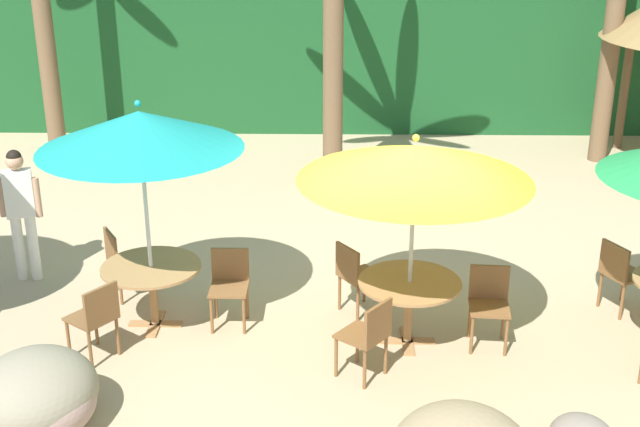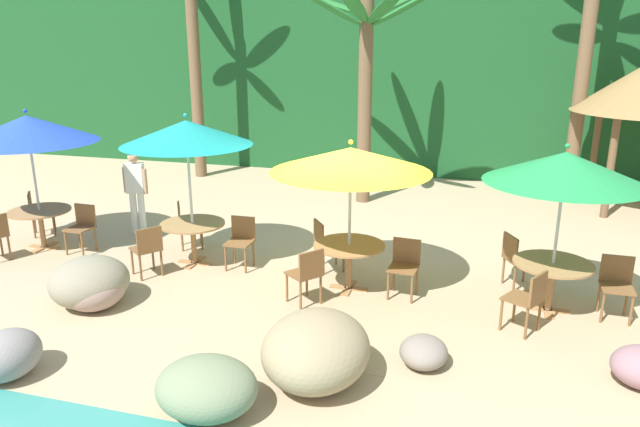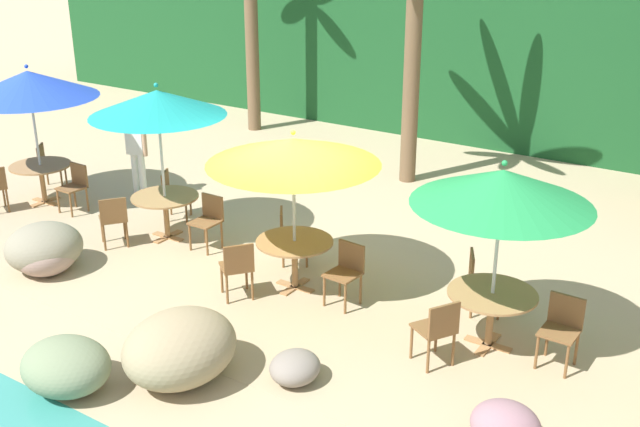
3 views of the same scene
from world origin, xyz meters
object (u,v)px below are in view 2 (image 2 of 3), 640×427
object	(u,v)px
chair_teal_seaward	(241,238)
chair_teal_left	(148,247)
chair_green_inland	(516,257)
umbrella_teal	(186,133)
chair_yellow_left	(307,272)
dining_table_green	(552,271)
waiter_in_white	(136,186)
umbrella_green	(565,168)
chair_yellow_seaward	(405,263)
umbrella_yellow	(351,160)
dining_table_yellow	(349,252)
dining_table_blue	(40,217)
dining_table_teal	(193,230)
chair_blue_seaward	(82,225)
chair_blue_inland	(37,210)
chair_green_left	(529,297)
chair_yellow_inland	(325,242)
palm_tree_nearest	(194,31)
chair_green_seaward	(616,282)
chair_teal_inland	(186,222)
umbrella_blue	(27,129)
palm_tree_second	(366,54)

from	to	relation	value
chair_teal_seaward	chair_teal_left	size ratio (longest dim) A/B	1.00
chair_green_inland	umbrella_teal	bearing A→B (deg)	-175.48
chair_yellow_left	chair_teal_seaward	bearing A→B (deg)	142.95
dining_table_green	waiter_in_white	world-z (taller)	waiter_in_white
umbrella_green	waiter_in_white	world-z (taller)	umbrella_green
chair_teal_seaward	chair_yellow_seaward	world-z (taller)	same
umbrella_yellow	dining_table_yellow	xyz separation A→B (m)	(-0.00, 0.00, -1.44)
dining_table_blue	dining_table_teal	bearing A→B (deg)	0.84
chair_blue_seaward	chair_blue_inland	distance (m)	1.55
chair_green_left	chair_teal_seaward	bearing A→B (deg)	165.52
chair_yellow_left	chair_green_inland	size ratio (longest dim) A/B	1.00
umbrella_teal	chair_green_inland	xyz separation A→B (m)	(5.29, 0.42, -1.77)
chair_yellow_inland	palm_tree_nearest	xyz separation A→B (m)	(-5.26, 5.94, 3.44)
chair_green_seaward	chair_green_left	bearing A→B (deg)	-144.70
chair_teal_inland	palm_tree_nearest	distance (m)	7.00
chair_yellow_left	chair_blue_seaward	bearing A→B (deg)	166.93
umbrella_teal	umbrella_green	xyz separation A→B (m)	(5.75, -0.31, -0.18)
chair_teal_seaward	chair_green_left	distance (m)	4.70
dining_table_yellow	chair_yellow_left	size ratio (longest dim) A/B	1.26
dining_table_blue	chair_blue_seaward	world-z (taller)	chair_blue_seaward
chair_yellow_left	chair_green_inland	world-z (taller)	same
umbrella_blue	umbrella_green	distance (m)	8.84
chair_blue_inland	dining_table_green	world-z (taller)	chair_blue_inland
chair_yellow_left	dining_table_green	world-z (taller)	chair_yellow_left
dining_table_blue	dining_table_teal	world-z (taller)	same
chair_blue_seaward	umbrella_teal	xyz separation A→B (m)	(2.23, -0.01, 1.77)
dining_table_blue	chair_green_inland	xyz separation A→B (m)	(8.38, 0.46, -0.10)
dining_table_teal	dining_table_green	bearing A→B (deg)	-3.04
chair_blue_seaward	umbrella_yellow	bearing A→B (deg)	-3.88
chair_green_seaward	chair_blue_inland	bearing A→B (deg)	175.56
umbrella_green	chair_green_seaward	world-z (taller)	umbrella_green
palm_tree_nearest	palm_tree_second	size ratio (longest dim) A/B	1.26
dining_table_yellow	chair_teal_left	bearing A→B (deg)	-172.86
chair_teal_left	chair_green_seaward	size ratio (longest dim) A/B	1.00
umbrella_teal	chair_teal_inland	distance (m)	1.97
umbrella_yellow	chair_yellow_seaward	world-z (taller)	umbrella_yellow
dining_table_green	chair_yellow_inland	bearing A→B (deg)	169.94
dining_table_green	waiter_in_white	distance (m)	7.72
dining_table_green	chair_green_left	bearing A→B (deg)	-114.10
umbrella_teal	chair_green_inland	bearing A→B (deg)	4.52
chair_blue_seaward	umbrella_yellow	xyz separation A→B (m)	(5.05, -0.34, 1.54)
palm_tree_nearest	chair_blue_seaward	bearing A→B (deg)	-82.97
chair_yellow_seaward	umbrella_green	xyz separation A→B (m)	(2.07, 0.01, 1.59)
umbrella_green	dining_table_blue	bearing A→B (deg)	178.31
chair_green_left	waiter_in_white	bearing A→B (deg)	162.67
dining_table_teal	chair_green_inland	xyz separation A→B (m)	(5.29, 0.42, -0.10)
chair_blue_inland	chair_yellow_inland	size ratio (longest dim) A/B	1.00
dining_table_yellow	waiter_in_white	size ratio (longest dim) A/B	0.65
dining_table_teal	chair_yellow_left	distance (m)	2.59
umbrella_yellow	chair_yellow_inland	xyz separation A→B (m)	(-0.56, 0.64, -1.54)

